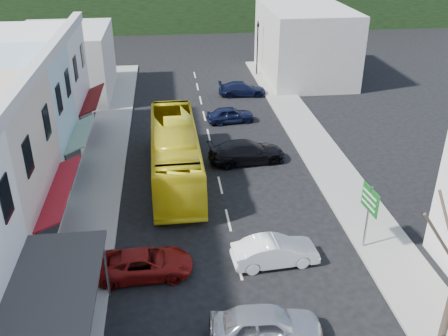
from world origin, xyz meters
TOP-DOWN VIEW (x-y plane):
  - ground at (0.00, 0.00)m, footprint 120.00×120.00m
  - sidewalk_left at (-7.50, 10.00)m, footprint 3.00×52.00m
  - sidewalk_right at (7.50, 10.00)m, footprint 3.00×52.00m
  - distant_block_left at (-12.00, 27.00)m, footprint 8.00×10.00m
  - distant_block_right at (11.00, 30.00)m, footprint 8.00×12.00m
  - bus at (-2.68, 9.45)m, footprint 2.66×11.63m
  - car_silver at (0.37, -4.72)m, footprint 4.49×2.02m
  - car_white at (1.73, -0.02)m, footprint 4.53×2.15m
  - car_red at (-4.41, -0.14)m, footprint 4.64×2.00m
  - car_black_near at (2.15, 11.05)m, footprint 4.67×2.32m
  - car_navy_mid at (1.98, 18.35)m, footprint 4.58×2.31m
  - car_navy_far at (3.94, 24.89)m, footprint 4.59×2.08m
  - pedestrian_left at (-8.03, 0.90)m, footprint 0.52×0.67m
  - direction_sign at (6.40, 0.64)m, footprint 0.47×1.62m
  - traffic_signal at (6.40, 31.13)m, footprint 1.39×1.53m

SIDE VIEW (x-z plane):
  - ground at x=0.00m, z-range 0.00..0.00m
  - sidewalk_left at x=-7.50m, z-range 0.00..0.15m
  - sidewalk_right at x=7.50m, z-range 0.00..0.15m
  - car_silver at x=0.37m, z-range 0.00..1.40m
  - car_white at x=1.73m, z-range 0.00..1.40m
  - car_red at x=-4.41m, z-range 0.00..1.40m
  - car_black_near at x=2.15m, z-range 0.00..1.40m
  - car_navy_mid at x=1.98m, z-range 0.00..1.40m
  - car_navy_far at x=3.94m, z-range 0.00..1.40m
  - pedestrian_left at x=-8.03m, z-range 0.15..1.85m
  - bus at x=-2.68m, z-range 0.00..3.10m
  - direction_sign at x=6.40m, z-range 0.00..3.52m
  - traffic_signal at x=6.40m, z-range 0.00..5.56m
  - distant_block_left at x=-12.00m, z-range 0.00..6.00m
  - distant_block_right at x=11.00m, z-range 0.00..7.00m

